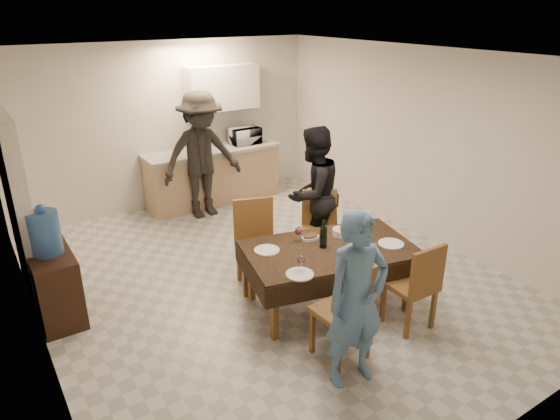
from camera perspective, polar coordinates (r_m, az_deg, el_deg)
The scene contains 33 objects.
floor at distance 6.14m, azimuth -1.40°, elevation -7.75°, with size 5.00×6.00×0.02m, color beige.
ceiling at distance 5.33m, azimuth -1.68°, elevation 17.20°, with size 5.00×6.00×0.02m, color white.
wall_back at distance 8.22m, azimuth -12.72°, elevation 9.34°, with size 5.00×0.02×2.60m, color silver.
wall_front at distance 3.63m, azimuth 24.52°, elevation -9.27°, with size 5.00×0.02×2.60m, color silver.
wall_left at distance 4.87m, azimuth -27.43°, elevation -1.71°, with size 0.02×6.00×2.60m, color silver.
wall_right at distance 7.17m, azimuth 15.88°, elevation 7.16°, with size 0.02×6.00×2.60m, color silver.
stub_partition at distance 6.09m, azimuth -27.72°, elevation 0.22°, with size 0.15×1.40×2.10m, color white.
kitchen_base_cabinet at distance 8.39m, azimuth -7.60°, elevation 3.77°, with size 2.20×0.60×0.86m, color tan.
kitchen_worktop at distance 8.25m, azimuth -7.76°, elevation 6.76°, with size 2.24×0.64×0.05m, color #A7A6A2.
upper_cabinet at distance 8.31m, azimuth -6.63°, elevation 13.73°, with size 1.20×0.34×0.70m, color white.
dining_table at distance 5.35m, azimuth 5.69°, elevation -4.61°, with size 1.97×1.42×0.70m.
chair_near_left at distance 4.57m, azimuth 7.83°, elevation -10.70°, with size 0.47×0.47×0.54m.
chair_near_right at distance 5.14m, azimuth 15.53°, elevation -7.57°, with size 0.45×0.45×0.52m.
chair_far_left at distance 5.61m, azimuth -2.10°, elevation -3.54°, with size 0.59×0.60×0.56m.
chair_far_right at distance 6.10m, azimuth 5.14°, elevation -1.86°, with size 0.60×0.63×0.52m.
console at distance 5.74m, azimuth -24.30°, elevation -7.87°, with size 0.41×0.82×0.76m, color black.
water_jug at distance 5.49m, azimuth -25.28°, elevation -2.40°, with size 0.30×0.30×0.45m, color #396BB0.
wine_bottle at distance 5.27m, azimuth 5.00°, elevation -2.71°, with size 0.08×0.08×0.31m, color black, non-canonical shape.
water_pitcher at distance 5.46m, azimuth 8.95°, elevation -2.60°, with size 0.13×0.13×0.21m, color white.
savoury_tart at distance 5.13m, azimuth 9.24°, elevation -5.36°, with size 0.39×0.29×0.05m, color #C07D38.
salad_bowl at distance 5.61m, azimuth 6.98°, elevation -2.51°, with size 0.19×0.19×0.08m, color silver.
mushroom_dish at distance 5.49m, azimuth 3.49°, elevation -3.19°, with size 0.19×0.19×0.03m, color silver.
wine_glass_a at distance 4.82m, azimuth 2.44°, elevation -6.09°, with size 0.08×0.08×0.18m, color white, non-canonical shape.
wine_glass_b at distance 5.79m, azimuth 8.47°, elevation -1.16°, with size 0.09×0.09×0.19m, color white, non-canonical shape.
wine_glass_c at distance 5.40m, azimuth 2.09°, elevation -2.81°, with size 0.08×0.08×0.18m, color white, non-canonical shape.
plate_near_left at distance 4.80m, azimuth 2.28°, elevation -7.35°, with size 0.27×0.27×0.02m, color silver.
plate_near_right at distance 5.50m, azimuth 12.57°, elevation -3.79°, with size 0.28×0.28×0.02m, color silver.
plate_far_left at distance 5.24m, azimuth -1.52°, elevation -4.62°, with size 0.27×0.27×0.02m, color silver.
plate_far_right at distance 5.89m, azimuth 8.48°, elevation -1.68°, with size 0.26×0.26×0.02m, color silver.
microwave at distance 8.49m, azimuth -4.03°, elevation 8.47°, with size 0.49×0.33×0.27m, color white.
person_near at distance 4.28m, azimuth 8.74°, elevation -10.17°, with size 0.58×0.38×1.60m, color #5278A1.
person_far at distance 6.33m, azimuth 3.77°, elevation 1.86°, with size 0.84×0.65×1.73m, color black.
person_kitchen at distance 7.68m, azimuth -8.95°, elevation 6.17°, with size 1.25×0.72×1.94m, color black.
Camera 1 is at (-2.77, -4.53, 3.08)m, focal length 32.00 mm.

